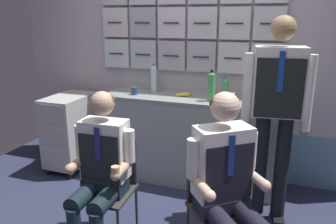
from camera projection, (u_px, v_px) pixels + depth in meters
galley_bulkhead at (189, 74)px, 3.71m from camera, size 4.20×0.14×2.20m
galley_counter at (190, 139)px, 3.61m from camera, size 1.85×0.53×0.94m
service_trolley at (70, 130)px, 3.93m from camera, size 0.40×0.65×0.87m
folding_chair_left at (111, 177)px, 2.70m from camera, size 0.42×0.42×0.82m
crew_member_left at (101, 166)px, 2.50m from camera, size 0.49×0.61×1.23m
folding_chair_right at (215, 194)px, 2.44m from camera, size 0.56×0.56×0.82m
crew_member_right at (227, 178)px, 2.24m from camera, size 0.65×0.70×1.29m
crew_member_standing at (276, 104)px, 2.72m from camera, size 0.55×0.30×1.77m
water_bottle_clear at (225, 88)px, 3.40m from camera, size 0.07×0.07×0.23m
sparkling_bottle_green at (211, 86)px, 3.29m from camera, size 0.07×0.07×0.31m
water_bottle_tall at (154, 79)px, 3.69m from camera, size 0.07×0.07×0.31m
paper_cup_tan at (134, 91)px, 3.59m from camera, size 0.07×0.07×0.08m
paper_cup_blue at (231, 97)px, 3.30m from camera, size 0.07×0.07×0.08m
snack_banana at (184, 95)px, 3.51m from camera, size 0.17×0.10×0.04m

